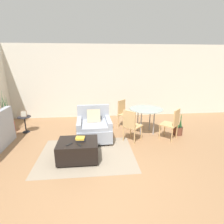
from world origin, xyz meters
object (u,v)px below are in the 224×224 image
object	(u,v)px
dining_chair_near_left	(131,124)
picture_frame	(24,114)
side_table	(25,121)
dining_chair_near_right	(172,122)
ottoman	(78,150)
tv_remote_primary	(79,145)
tv_remote_secondary	(69,144)
armchair	(94,128)
potted_plant_small	(178,128)
potted_plant	(8,124)
dining_chair_far_left	(124,112)
dining_table	(146,112)
book_stack	(81,139)

from	to	relation	value
dining_chair_near_left	picture_frame	bearing A→B (deg)	163.00
side_table	dining_chair_near_right	xyz separation A→B (m)	(4.29, -0.96, 0.16)
ottoman	tv_remote_primary	xyz separation A→B (m)	(0.05, -0.18, 0.21)
tv_remote_secondary	dining_chair_near_left	world-z (taller)	dining_chair_near_left
armchair	potted_plant_small	world-z (taller)	armchair
tv_remote_secondary	potted_plant	bearing A→B (deg)	137.68
tv_remote_primary	dining_chair_far_left	xyz separation A→B (m)	(1.31, 2.14, 0.06)
dining_table	tv_remote_secondary	bearing A→B (deg)	-144.25
dining_table	potted_plant_small	distance (m)	1.08
ottoman	dining_chair_near_right	xyz separation A→B (m)	(2.53, 0.80, 0.27)
picture_frame	dining_chair_near_left	distance (m)	3.28
picture_frame	dining_chair_near_left	world-z (taller)	dining_chair_near_left
tv_remote_primary	picture_frame	xyz separation A→B (m)	(-1.82, 1.94, 0.15)
armchair	tv_remote_secondary	size ratio (longest dim) A/B	6.93
tv_remote_secondary	dining_table	distance (m)	2.61
potted_plant_small	side_table	bearing A→B (deg)	172.24
ottoman	tv_remote_secondary	xyz separation A→B (m)	(-0.16, -0.14, 0.21)
ottoman	picture_frame	xyz separation A→B (m)	(-1.77, 1.76, 0.36)
dining_table	dining_chair_far_left	size ratio (longest dim) A/B	1.12
dining_table	book_stack	bearing A→B (deg)	-144.56
tv_remote_secondary	dining_chair_near_right	distance (m)	2.85
tv_remote_primary	dining_chair_near_right	size ratio (longest dim) A/B	0.16
potted_plant_small	tv_remote_secondary	bearing A→B (deg)	-157.56
tv_remote_secondary	dining_chair_near_left	xyz separation A→B (m)	(1.53, 0.94, 0.06)
dining_chair_near_left	dining_chair_far_left	xyz separation A→B (m)	(0.00, 1.16, 0.00)
tv_remote_primary	potted_plant_small	distance (m)	3.13
dining_chair_far_left	tv_remote_secondary	bearing A→B (deg)	-126.03
armchair	ottoman	xyz separation A→B (m)	(-0.36, -1.04, -0.11)
picture_frame	tv_remote_primary	bearing A→B (deg)	-46.76
dining_table	dining_chair_far_left	bearing A→B (deg)	135.00
armchair	potted_plant_small	bearing A→B (deg)	1.89
book_stack	picture_frame	xyz separation A→B (m)	(-1.83, 1.71, 0.12)
picture_frame	dining_chair_near_left	bearing A→B (deg)	-17.00
tv_remote_secondary	picture_frame	size ratio (longest dim) A/B	0.75
dining_table	dining_chair_near_left	size ratio (longest dim) A/B	1.12
dining_table	dining_chair_far_left	xyz separation A→B (m)	(-0.58, 0.58, -0.15)
picture_frame	armchair	bearing A→B (deg)	-18.60
tv_remote_secondary	potted_plant_small	bearing A→B (deg)	22.44
ottoman	potted_plant	world-z (taller)	potted_plant
tv_remote_primary	dining_chair_near_right	world-z (taller)	dining_chair_near_right
dining_chair_near_right	potted_plant_small	size ratio (longest dim) A/B	1.11
book_stack	tv_remote_secondary	world-z (taller)	book_stack
book_stack	armchair	bearing A→B (deg)	73.31
tv_remote_primary	dining_chair_far_left	bearing A→B (deg)	58.60
side_table	dining_chair_near_right	size ratio (longest dim) A/B	0.57
dining_chair_near_left	side_table	bearing A→B (deg)	162.99
ottoman	potted_plant_small	size ratio (longest dim) A/B	1.09
armchair	potted_plant_small	distance (m)	2.53
dining_chair_near_left	potted_plant_small	xyz separation A→B (m)	(1.52, 0.32, -0.32)
picture_frame	tv_remote_secondary	bearing A→B (deg)	-49.73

